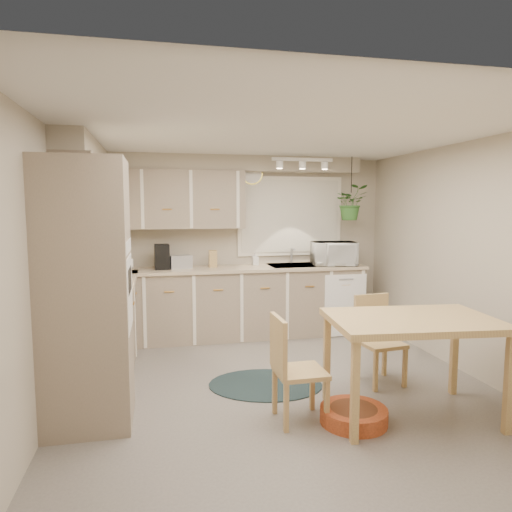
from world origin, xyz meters
name	(u,v)px	position (x,y,z in m)	size (l,w,h in m)	color
floor	(280,387)	(0.00, 0.00, 0.00)	(4.20, 4.20, 0.00)	slate
ceiling	(282,133)	(0.00, 0.00, 2.40)	(4.20, 4.20, 0.00)	silver
wall_back	(241,245)	(0.00, 2.10, 1.20)	(4.00, 0.04, 2.40)	#AFA490
wall_front	(394,316)	(0.00, -2.10, 1.20)	(4.00, 0.04, 2.40)	#AFA490
wall_left	(52,270)	(-2.00, 0.00, 1.20)	(0.04, 4.20, 2.40)	#AFA490
wall_right	(469,259)	(2.00, 0.00, 1.20)	(0.04, 4.20, 2.40)	#AFA490
base_cab_left	(104,328)	(-1.70, 0.88, 0.45)	(0.60, 1.85, 0.90)	gray
base_cab_back	(230,304)	(-0.20, 1.80, 0.45)	(3.60, 0.60, 0.90)	gray
counter_left	(104,284)	(-1.69, 0.88, 0.92)	(0.64, 1.89, 0.04)	#C9B593
counter_back	(230,269)	(-0.20, 1.79, 0.92)	(3.64, 0.64, 0.04)	#C9B593
oven_stack	(87,294)	(-1.68, -0.38, 1.05)	(0.65, 0.65, 2.10)	gray
wall_oven_face	(129,293)	(-1.35, -0.38, 1.05)	(0.02, 0.56, 0.58)	white
upper_cab_left	(88,198)	(-1.82, 1.00, 1.83)	(0.35, 2.00, 0.75)	gray
upper_cab_back	(167,199)	(-1.00, 1.93, 1.83)	(2.00, 0.35, 0.75)	gray
soffit_left	(84,152)	(-1.85, 1.00, 2.30)	(0.30, 2.00, 0.20)	#AFA490
soffit_back	(228,163)	(-0.20, 1.95, 2.30)	(3.60, 0.30, 0.20)	#AFA490
cooktop	(97,292)	(-1.68, 0.30, 0.94)	(0.52, 0.58, 0.02)	white
range_hood	(93,243)	(-1.70, 0.30, 1.40)	(0.40, 0.60, 0.14)	white
window_blinds	(290,216)	(0.70, 2.07, 1.60)	(1.40, 0.02, 1.00)	white
window_frame	(290,216)	(0.70, 2.08, 1.60)	(1.50, 0.02, 1.10)	white
sink	(296,268)	(0.70, 1.80, 0.90)	(0.70, 0.48, 0.10)	#B0B3B8
dishwasher_front	(345,305)	(1.30, 1.49, 0.42)	(0.58, 0.01, 0.83)	white
track_light_bar	(302,159)	(0.70, 1.55, 2.33)	(0.80, 0.04, 0.04)	white
wall_clock	(252,174)	(0.15, 2.07, 2.18)	(0.30, 0.30, 0.03)	#E2CC50
dining_table	(411,367)	(0.89, -0.80, 0.42)	(1.32, 0.88, 0.83)	#D6BA6B
chair_left	(300,369)	(-0.02, -0.69, 0.43)	(0.41, 0.41, 0.87)	#D6BA6B
chair_back	(381,341)	(0.99, -0.10, 0.43)	(0.40, 0.40, 0.86)	#D6BA6B
braided_rug	(265,384)	(-0.13, 0.09, 0.01)	(1.11, 0.83, 0.01)	black
pet_bed	(354,415)	(0.39, -0.83, 0.06)	(0.54, 0.54, 0.12)	#C65327
microwave	(334,251)	(1.20, 1.70, 1.14)	(0.58, 0.32, 0.39)	white
soap_bottle	(255,262)	(0.17, 1.95, 0.98)	(0.08, 0.18, 0.08)	white
hanging_plant	(351,207)	(1.44, 1.70, 1.73)	(0.43, 0.47, 0.37)	#346A2A
coffee_maker	(162,257)	(-1.08, 1.80, 1.10)	(0.18, 0.22, 0.32)	black
toaster	(180,262)	(-0.85, 1.82, 1.03)	(0.28, 0.16, 0.17)	#B0B3B8
knife_block	(213,259)	(-0.42, 1.85, 1.05)	(0.10, 0.10, 0.22)	#D6BA6B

